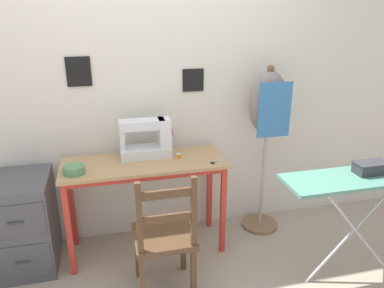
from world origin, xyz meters
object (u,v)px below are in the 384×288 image
Objects in this scene: fabric_bowl at (74,169)px; storage_box at (371,168)px; filing_cabinet at (26,223)px; scissors at (215,162)px; thread_spool_near_machine at (179,156)px; sewing_machine at (148,139)px; dress_form at (268,114)px; wooden_chair at (164,238)px; ironing_board at (363,182)px.

fabric_bowl is 0.69× the size of storage_box.
filing_cabinet is at bearing 166.79° from fabric_bowl.
scissors is 0.29m from thread_spool_near_machine.
sewing_machine reaches higher than storage_box.
sewing_machine is 0.99m from dress_form.
dress_form is at bearing 31.94° from wooden_chair.
dress_form reaches higher than storage_box.
filing_cabinet is 2.44m from ironing_board.
storage_box is (1.19, -0.67, 0.07)m from thread_spool_near_machine.
thread_spool_near_machine is (0.22, -0.10, -0.12)m from sewing_machine.
dress_form is (0.76, 0.08, 0.27)m from thread_spool_near_machine.
sewing_machine reaches higher than fabric_bowl.
ironing_board is 4.96× the size of storage_box.
sewing_machine is 2.61× the size of fabric_bowl.
wooden_chair reaches higher than thread_spool_near_machine.
filing_cabinet is at bearing 174.28° from scissors.
thread_spool_near_machine is at bearing 6.82° from fabric_bowl.
ironing_board is at bearing -31.49° from thread_spool_near_machine.
wooden_chair is at bearing 174.34° from storage_box.
ironing_board is (2.31, -0.69, 0.41)m from filing_cabinet.
filing_cabinet is 2.51m from storage_box.
ironing_board is at bearing -64.41° from dress_form.
fabric_bowl is 1.24× the size of scissors.
storage_box reaches higher than thread_spool_near_machine.
ironing_board is (1.13, -0.69, -0.02)m from thread_spool_near_machine.
ironing_board is 0.11m from storage_box.
sewing_machine is at bearing 151.41° from storage_box.
sewing_machine is 1.80× the size of storage_box.
ironing_board is (0.88, -0.55, -0.00)m from scissors.
storage_box reaches higher than filing_cabinet.
fabric_bowl reaches higher than ironing_board.
sewing_machine is 0.27m from thread_spool_near_machine.
filing_cabinet is 2.06m from dress_form.
wooden_chair is 1.39m from ironing_board.
fabric_bowl is at bearing -13.21° from filing_cabinet.
thread_spool_near_machine reaches higher than filing_cabinet.
scissors is at bearing -29.21° from thread_spool_near_machine.
fabric_bowl is 0.80m from wooden_chair.
storage_box is (1.41, -0.77, -0.06)m from sewing_machine.
storage_box reaches higher than ironing_board.
thread_spool_near_machine is 0.06× the size of filing_cabinet.
wooden_chair is 4.08× the size of storage_box.
storage_box is at bearing -16.33° from fabric_bowl.
sewing_machine is 0.36× the size of ironing_board.
fabric_bowl is (-0.56, -0.19, -0.11)m from sewing_machine.
wooden_chair is 1.27× the size of filing_cabinet.
dress_form reaches higher than sewing_machine.
ironing_board is (1.35, -0.79, -0.14)m from sewing_machine.
sewing_machine reaches higher than filing_cabinet.
sewing_machine is at bearing 149.56° from ironing_board.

